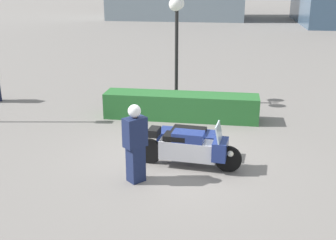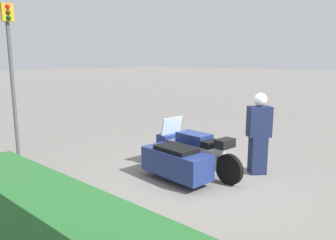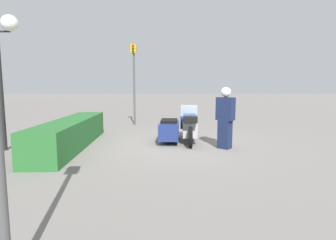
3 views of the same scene
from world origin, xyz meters
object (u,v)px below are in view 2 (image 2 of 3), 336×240
object	(u,v)px
officer_rider	(259,132)
traffic_light_near	(11,61)
police_motorcycle	(182,155)
hedge_bush_curbside	(59,225)

from	to	relation	value
officer_rider	traffic_light_near	size ratio (longest dim) A/B	0.47
police_motorcycle	traffic_light_near	size ratio (longest dim) A/B	0.68
police_motorcycle	hedge_bush_curbside	size ratio (longest dim) A/B	0.52
officer_rider	hedge_bush_curbside	xyz separation A→B (m)	(0.45, 4.49, -0.52)
officer_rider	police_motorcycle	bearing A→B (deg)	89.39
police_motorcycle	hedge_bush_curbside	bearing A→B (deg)	107.51
traffic_light_near	police_motorcycle	bearing A→B (deg)	32.35
police_motorcycle	traffic_light_near	xyz separation A→B (m)	(3.85, 1.75, 1.96)
police_motorcycle	officer_rider	xyz separation A→B (m)	(-1.13, -1.23, 0.47)
police_motorcycle	officer_rider	distance (m)	1.73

